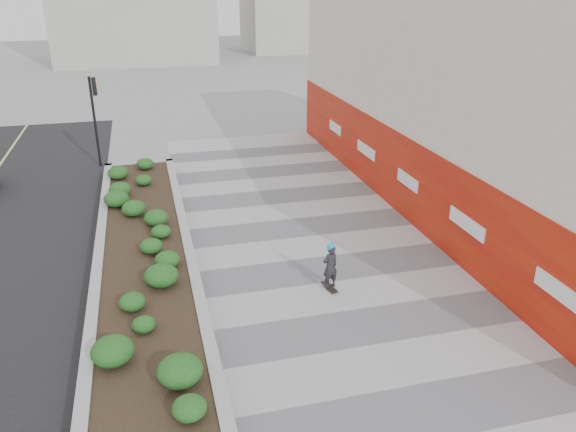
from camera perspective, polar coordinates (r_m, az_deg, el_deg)
The scene contains 7 objects.
ground at distance 13.59m, azimuth 11.21°, elevation -15.01°, with size 160.00×160.00×0.00m, color gray.
walkway at distance 15.83m, azimuth 6.58°, elevation -8.64°, with size 8.00×36.00×0.01m, color #A8A8AD.
building at distance 22.48m, azimuth 18.57°, elevation 10.87°, with size 6.04×24.08×8.00m.
planter at distance 18.27m, azimuth -14.41°, elevation -3.21°, with size 3.00×18.00×0.90m.
traffic_signal_near at distance 27.62m, azimuth -19.04°, elevation 10.31°, with size 0.33×0.28×4.20m.
manhole_cover at distance 16.00m, azimuth 8.27°, elevation -8.37°, with size 0.44×0.44×0.01m, color #595654.
skateboarder at distance 16.01m, azimuth 4.30°, elevation -5.10°, with size 0.55×0.74×1.46m.
Camera 1 is at (-5.12, -9.48, 8.29)m, focal length 35.00 mm.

